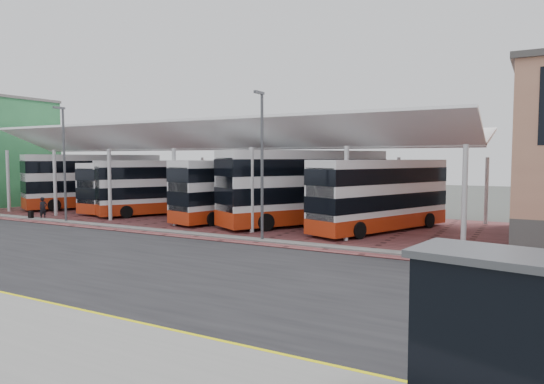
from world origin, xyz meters
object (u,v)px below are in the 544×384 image
(pedestrian, at_px, (43,208))
(bus_3, at_px, (237,191))
(bus_2, at_px, (164,187))
(bus_5, at_px, (381,196))
(bus_1, at_px, (135,187))
(bus_shelter, at_px, (542,330))
(bus_4, at_px, (305,188))
(bus_0, at_px, (94,181))

(pedestrian, bearing_deg, bus_3, -59.25)
(bus_2, distance_m, bus_5, 17.79)
(bus_3, xyz_separation_m, pedestrian, (-12.76, -6.52, -1.33))
(bus_1, height_order, bus_3, bus_3)
(bus_shelter, bearing_deg, bus_3, 142.05)
(bus_2, xyz_separation_m, bus_5, (17.79, -0.43, 0.04))
(bus_1, xyz_separation_m, bus_4, (16.34, -0.75, 0.44))
(bus_3, height_order, pedestrian, bus_3)
(bus_3, bearing_deg, bus_4, 17.42)
(bus_4, relative_size, pedestrian, 7.29)
(bus_0, distance_m, bus_2, 9.11)
(bus_1, relative_size, bus_3, 0.94)
(bus_0, height_order, bus_4, bus_4)
(bus_5, relative_size, pedestrian, 6.63)
(bus_0, distance_m, bus_3, 16.31)
(bus_1, height_order, bus_2, bus_2)
(bus_1, height_order, bus_4, bus_4)
(bus_3, xyz_separation_m, bus_shelter, (19.23, -21.00, -0.29))
(bus_2, relative_size, pedestrian, 6.29)
(bus_2, distance_m, bus_4, 12.47)
(bus_5, distance_m, pedestrian, 24.24)
(bus_1, bearing_deg, bus_0, -179.23)
(bus_1, relative_size, bus_shelter, 2.67)
(bus_3, xyz_separation_m, bus_4, (5.26, 0.26, 0.34))
(bus_2, xyz_separation_m, bus_3, (7.20, -0.30, 0.01))
(bus_0, height_order, pedestrian, bus_0)
(bus_2, height_order, bus_shelter, bus_2)
(bus_3, bearing_deg, pedestrian, -138.32)
(bus_4, xyz_separation_m, bus_5, (5.32, -0.39, -0.30))
(bus_2, xyz_separation_m, bus_shelter, (26.43, -21.30, -0.28))
(bus_4, bearing_deg, bus_3, -146.85)
(bus_5, xyz_separation_m, pedestrian, (-23.34, -6.39, -1.36))
(bus_4, xyz_separation_m, bus_shelter, (13.97, -21.26, -0.62))
(bus_1, bearing_deg, bus_4, 0.13)
(bus_1, distance_m, bus_shelter, 37.46)
(pedestrian, bearing_deg, bus_0, 28.18)
(bus_5, bearing_deg, bus_1, -161.20)
(bus_3, height_order, bus_4, bus_4)
(bus_0, bearing_deg, bus_1, 22.93)
(bus_5, bearing_deg, bus_2, -159.58)
(bus_2, xyz_separation_m, pedestrian, (-5.55, -6.82, -1.32))
(bus_0, height_order, bus_3, bus_0)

